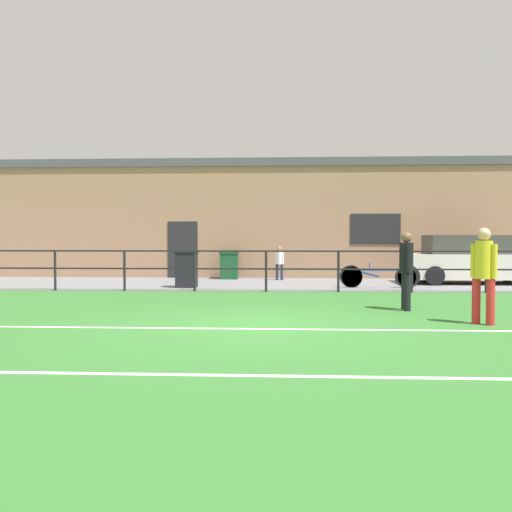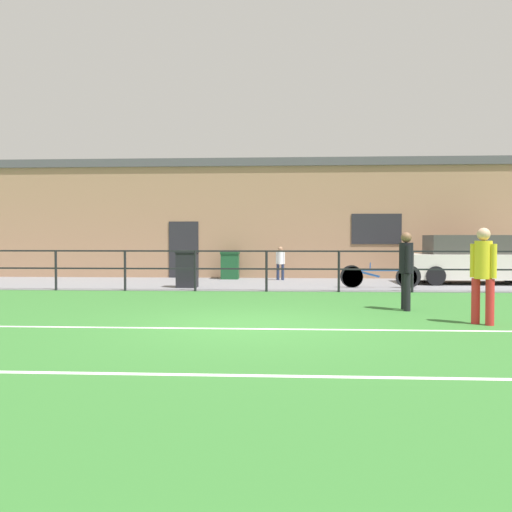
{
  "view_description": "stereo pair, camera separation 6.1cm",
  "coord_description": "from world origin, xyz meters",
  "px_view_note": "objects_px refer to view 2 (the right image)",
  "views": [
    {
      "loc": [
        0.56,
        -9.5,
        1.5
      ],
      "look_at": [
        -0.15,
        3.65,
        1.07
      ],
      "focal_mm": 39.22,
      "sensor_mm": 36.0,
      "label": 1
    },
    {
      "loc": [
        0.63,
        -9.49,
        1.5
      ],
      "look_at": [
        -0.15,
        3.65,
        1.07
      ],
      "focal_mm": 39.22,
      "sensor_mm": 36.0,
      "label": 2
    }
  ],
  "objects_px": {
    "trash_bin_1": "(187,269)",
    "spectator_child": "(280,261)",
    "player_goalkeeper": "(406,266)",
    "trash_bin_0": "(230,265)",
    "bicycle_parked_0": "(379,277)",
    "player_striker": "(483,270)",
    "parked_car_red": "(472,261)",
    "bicycle_parked_1": "(380,276)"
  },
  "relations": [
    {
      "from": "player_striker",
      "to": "trash_bin_1",
      "type": "distance_m",
      "value": 9.22
    },
    {
      "from": "parked_car_red",
      "to": "bicycle_parked_0",
      "type": "height_order",
      "value": "parked_car_red"
    },
    {
      "from": "player_goalkeeper",
      "to": "trash_bin_0",
      "type": "relative_size",
      "value": 1.67
    },
    {
      "from": "spectator_child",
      "to": "parked_car_red",
      "type": "xyz_separation_m",
      "value": [
        6.2,
        -1.12,
        0.08
      ]
    },
    {
      "from": "bicycle_parked_0",
      "to": "bicycle_parked_1",
      "type": "distance_m",
      "value": 0.04
    },
    {
      "from": "bicycle_parked_0",
      "to": "trash_bin_0",
      "type": "distance_m",
      "value": 5.77
    },
    {
      "from": "trash_bin_0",
      "to": "player_goalkeeper",
      "type": "bearing_deg",
      "value": -61.29
    },
    {
      "from": "parked_car_red",
      "to": "player_goalkeeper",
      "type": "bearing_deg",
      "value": -117.32
    },
    {
      "from": "parked_car_red",
      "to": "trash_bin_0",
      "type": "height_order",
      "value": "parked_car_red"
    },
    {
      "from": "bicycle_parked_1",
      "to": "trash_bin_0",
      "type": "height_order",
      "value": "trash_bin_0"
    },
    {
      "from": "player_goalkeeper",
      "to": "parked_car_red",
      "type": "xyz_separation_m",
      "value": [
        3.48,
        6.75,
        -0.16
      ]
    },
    {
      "from": "player_goalkeeper",
      "to": "trash_bin_0",
      "type": "bearing_deg",
      "value": -151.86
    },
    {
      "from": "player_striker",
      "to": "trash_bin_0",
      "type": "distance_m",
      "value": 11.49
    },
    {
      "from": "player_goalkeeper",
      "to": "player_striker",
      "type": "height_order",
      "value": "player_striker"
    },
    {
      "from": "player_goalkeeper",
      "to": "trash_bin_0",
      "type": "distance_m",
      "value": 9.43
    },
    {
      "from": "trash_bin_0",
      "to": "trash_bin_1",
      "type": "distance_m",
      "value": 3.58
    },
    {
      "from": "player_goalkeeper",
      "to": "parked_car_red",
      "type": "distance_m",
      "value": 7.59
    },
    {
      "from": "player_goalkeeper",
      "to": "parked_car_red",
      "type": "height_order",
      "value": "player_goalkeeper"
    },
    {
      "from": "spectator_child",
      "to": "bicycle_parked_1",
      "type": "bearing_deg",
      "value": 150.14
    },
    {
      "from": "parked_car_red",
      "to": "trash_bin_1",
      "type": "xyz_separation_m",
      "value": [
        -8.93,
        -1.94,
        -0.18
      ]
    },
    {
      "from": "bicycle_parked_0",
      "to": "trash_bin_0",
      "type": "height_order",
      "value": "trash_bin_0"
    },
    {
      "from": "parked_car_red",
      "to": "bicycle_parked_1",
      "type": "distance_m",
      "value": 3.65
    },
    {
      "from": "bicycle_parked_0",
      "to": "bicycle_parked_1",
      "type": "relative_size",
      "value": 0.93
    },
    {
      "from": "player_striker",
      "to": "parked_car_red",
      "type": "height_order",
      "value": "player_striker"
    },
    {
      "from": "spectator_child",
      "to": "trash_bin_1",
      "type": "xyz_separation_m",
      "value": [
        -2.73,
        -3.07,
        -0.11
      ]
    },
    {
      "from": "spectator_child",
      "to": "trash_bin_1",
      "type": "distance_m",
      "value": 4.11
    },
    {
      "from": "trash_bin_0",
      "to": "bicycle_parked_1",
      "type": "bearing_deg",
      "value": -33.87
    },
    {
      "from": "trash_bin_1",
      "to": "spectator_child",
      "type": "bearing_deg",
      "value": 48.32
    },
    {
      "from": "player_goalkeeper",
      "to": "player_striker",
      "type": "relative_size",
      "value": 0.97
    },
    {
      "from": "player_striker",
      "to": "player_goalkeeper",
      "type": "bearing_deg",
      "value": 158.02
    },
    {
      "from": "bicycle_parked_0",
      "to": "trash_bin_1",
      "type": "relative_size",
      "value": 1.98
    },
    {
      "from": "parked_car_red",
      "to": "trash_bin_0",
      "type": "distance_m",
      "value": 8.16
    },
    {
      "from": "trash_bin_0",
      "to": "parked_car_red",
      "type": "bearing_deg",
      "value": -10.72
    },
    {
      "from": "bicycle_parked_1",
      "to": "trash_bin_0",
      "type": "relative_size",
      "value": 2.44
    },
    {
      "from": "spectator_child",
      "to": "bicycle_parked_0",
      "type": "xyz_separation_m",
      "value": [
        2.97,
        -2.84,
        -0.34
      ]
    },
    {
      "from": "player_goalkeeper",
      "to": "bicycle_parked_0",
      "type": "xyz_separation_m",
      "value": [
        0.26,
        5.03,
        -0.57
      ]
    },
    {
      "from": "player_goalkeeper",
      "to": "spectator_child",
      "type": "relative_size",
      "value": 1.38
    },
    {
      "from": "player_goalkeeper",
      "to": "bicycle_parked_0",
      "type": "bearing_deg",
      "value": 176.49
    },
    {
      "from": "bicycle_parked_1",
      "to": "parked_car_red",
      "type": "bearing_deg",
      "value": 28.19
    },
    {
      "from": "player_striker",
      "to": "trash_bin_1",
      "type": "relative_size",
      "value": 1.51
    },
    {
      "from": "player_striker",
      "to": "parked_car_red",
      "type": "relative_size",
      "value": 0.4
    },
    {
      "from": "player_striker",
      "to": "bicycle_parked_0",
      "type": "relative_size",
      "value": 0.76
    }
  ]
}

